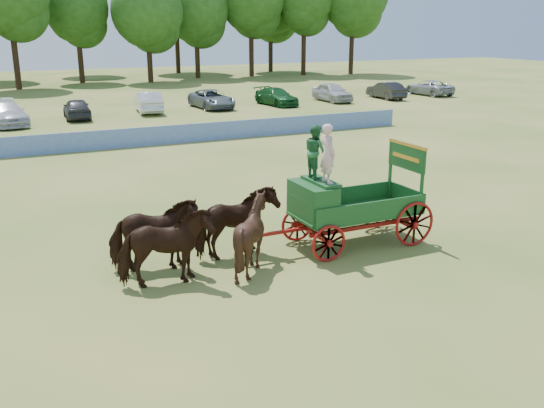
% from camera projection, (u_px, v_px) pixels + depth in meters
% --- Properties ---
extents(ground, '(160.00, 160.00, 0.00)m').
position_uv_depth(ground, '(421.00, 230.00, 19.88)').
color(ground, '#9F8A48').
rests_on(ground, ground).
extents(horse_lead_left, '(2.50, 1.29, 2.04)m').
position_uv_depth(horse_lead_left, '(165.00, 248.00, 15.42)').
color(horse_lead_left, black).
rests_on(horse_lead_left, ground).
extents(horse_lead_right, '(2.59, 1.56, 2.04)m').
position_uv_depth(horse_lead_right, '(154.00, 235.00, 16.37)').
color(horse_lead_right, black).
rests_on(horse_lead_right, ground).
extents(horse_wheel_left, '(2.07, 1.89, 2.05)m').
position_uv_depth(horse_wheel_left, '(252.00, 235.00, 16.41)').
color(horse_wheel_left, black).
rests_on(horse_wheel_left, ground).
extents(horse_wheel_right, '(2.54, 1.41, 2.04)m').
position_uv_depth(horse_wheel_right, '(236.00, 223.00, 17.36)').
color(horse_wheel_right, black).
rests_on(horse_wheel_right, ground).
extents(farm_dray, '(5.99, 2.00, 3.85)m').
position_uv_depth(farm_dray, '(335.00, 194.00, 17.93)').
color(farm_dray, '#9C120F').
rests_on(farm_dray, ground).
extents(sponsor_banner, '(26.00, 0.08, 1.05)m').
position_uv_depth(sponsor_banner, '(207.00, 132.00, 34.89)').
color(sponsor_banner, '#203FB1').
rests_on(sponsor_banner, ground).
extents(parked_cars, '(54.24, 7.58, 1.62)m').
position_uv_depth(parked_cars, '(149.00, 103.00, 45.47)').
color(parked_cars, silver).
rests_on(parked_cars, ground).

